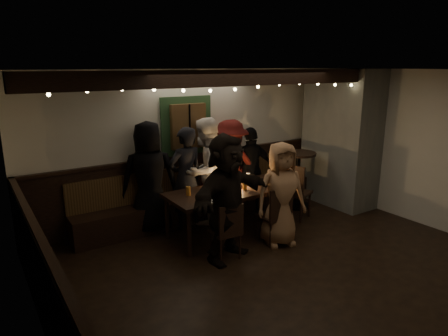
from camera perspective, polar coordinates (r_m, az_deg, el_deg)
room at (r=6.91m, az=8.09°, el=1.07°), size 6.02×5.01×2.62m
dining_table at (r=6.38m, az=0.98°, el=-3.63°), size 2.07×0.89×0.90m
chair_near_left at (r=5.59m, az=0.57°, el=-8.61°), size 0.40×0.40×0.83m
chair_near_right at (r=6.10m, az=7.56°, el=-6.30°), size 0.43×0.43×0.90m
chair_end at (r=7.08m, az=9.98°, el=-2.93°), size 0.60×0.60×1.01m
high_top at (r=7.72m, az=10.45°, el=-0.64°), size 0.67×0.67×1.07m
person_a at (r=6.48m, az=-10.60°, el=-1.39°), size 1.03×0.83×1.83m
person_b at (r=6.61m, az=-5.46°, el=-1.44°), size 0.65×0.45×1.71m
person_c at (r=6.78m, az=-2.71°, el=-0.46°), size 1.09×0.99×1.82m
person_d at (r=7.16m, az=0.95°, el=0.01°), size 1.15×0.70×1.74m
person_e at (r=7.39m, az=3.88°, el=-0.22°), size 0.95×0.44×1.58m
person_f at (r=5.49m, az=0.41°, el=-4.25°), size 1.75×1.07×1.80m
person_g at (r=6.03m, az=8.11°, el=-3.71°), size 0.88×0.70×1.58m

